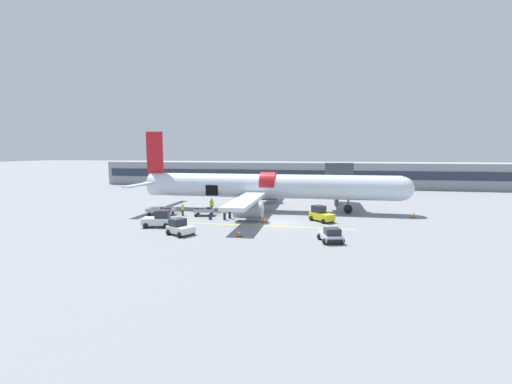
{
  "coord_description": "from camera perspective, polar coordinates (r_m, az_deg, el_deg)",
  "views": [
    {
      "loc": [
        4.28,
        -37.9,
        7.94
      ],
      "look_at": [
        -3.57,
        3.64,
        2.97
      ],
      "focal_mm": 24.0,
      "sensor_mm": 36.0,
      "label": 1
    }
  ],
  "objects": [
    {
      "name": "safety_cone_engine_left",
      "position": [
        32.45,
        -2.85,
        -6.82
      ],
      "size": [
        0.51,
        0.51,
        0.74
      ],
      "color": "black",
      "rests_on": "ground_plane"
    },
    {
      "name": "safety_cone_nose",
      "position": [
        45.61,
        24.78,
        -3.52
      ],
      "size": [
        0.52,
        0.52,
        0.7
      ],
      "color": "black",
      "rests_on": "ground_plane"
    },
    {
      "name": "baggage_cart_queued",
      "position": [
        44.87,
        -15.42,
        -3.08
      ],
      "size": [
        4.33,
        2.27,
        1.02
      ],
      "color": "#999BA0",
      "rests_on": "ground_plane"
    },
    {
      "name": "ground_crew_driver",
      "position": [
        46.0,
        -7.41,
        -2.12
      ],
      "size": [
        0.61,
        0.47,
        1.75
      ],
      "color": "#1E2338",
      "rests_on": "ground_plane"
    },
    {
      "name": "ground_crew_loader_a",
      "position": [
        41.05,
        -4.4,
        -3.1
      ],
      "size": [
        0.58,
        0.58,
        1.83
      ],
      "color": "#1E2338",
      "rests_on": "ground_plane"
    },
    {
      "name": "baggage_tug_rear",
      "position": [
        40.03,
        10.76,
        -3.76
      ],
      "size": [
        3.05,
        3.13,
        1.78
      ],
      "color": "yellow",
      "rests_on": "ground_plane"
    },
    {
      "name": "safety_cone_wingtip",
      "position": [
        38.69,
        1.37,
        -4.64
      ],
      "size": [
        0.6,
        0.6,
        0.7
      ],
      "color": "black",
      "rests_on": "ground_plane"
    },
    {
      "name": "baggage_tug_lead",
      "position": [
        31.15,
        12.4,
        -7.13
      ],
      "size": [
        2.43,
        2.89,
        1.31
      ],
      "color": "silver",
      "rests_on": "ground_plane"
    },
    {
      "name": "jet_bridge_stub",
      "position": [
        51.05,
        13.43,
        2.9
      ],
      "size": [
        3.7,
        10.15,
        6.46
      ],
      "color": "#4C4C51",
      "rests_on": "ground_plane"
    },
    {
      "name": "ground_crew_supervisor",
      "position": [
        43.81,
        -12.15,
        -2.81
      ],
      "size": [
        0.36,
        0.53,
        1.54
      ],
      "color": "#2D2D33",
      "rests_on": "ground_plane"
    },
    {
      "name": "suitcase_on_tarmac_upright",
      "position": [
        40.61,
        -7.61,
        -4.23
      ],
      "size": [
        0.39,
        0.31,
        0.66
      ],
      "color": "#1E2347",
      "rests_on": "ground_plane"
    },
    {
      "name": "ground_plane",
      "position": [
        38.96,
        4.18,
        -5.07
      ],
      "size": [
        500.0,
        500.0,
        0.0
      ],
      "primitive_type": "plane",
      "color": "gray"
    },
    {
      "name": "terminal_strip",
      "position": [
        81.57,
        7.68,
        3.01
      ],
      "size": [
        93.65,
        11.55,
        5.51
      ],
      "color": "gray",
      "rests_on": "ground_plane"
    },
    {
      "name": "airplane",
      "position": [
        46.02,
        1.45,
        0.85
      ],
      "size": [
        37.14,
        28.83,
        10.76
      ],
      "color": "silver",
      "rests_on": "ground_plane"
    },
    {
      "name": "baggage_tug_spare",
      "position": [
        37.92,
        -15.87,
        -4.46
      ],
      "size": [
        3.44,
        2.43,
        1.78
      ],
      "color": "silver",
      "rests_on": "ground_plane"
    },
    {
      "name": "baggage_tug_mid",
      "position": [
        33.92,
        -12.59,
        -5.85
      ],
      "size": [
        2.98,
        2.72,
        1.53
      ],
      "color": "silver",
      "rests_on": "ground_plane"
    },
    {
      "name": "apron_marking_line",
      "position": [
        37.32,
        -0.81,
        -5.57
      ],
      "size": [
        21.85,
        0.23,
        0.01
      ],
      "color": "yellow",
      "rests_on": "ground_plane"
    },
    {
      "name": "ground_crew_loader_b",
      "position": [
        40.25,
        -5.27,
        -3.4
      ],
      "size": [
        0.59,
        0.42,
        1.7
      ],
      "color": "#1E2338",
      "rests_on": "ground_plane"
    },
    {
      "name": "baggage_cart_loading",
      "position": [
        43.32,
        -8.61,
        -3.27
      ],
      "size": [
        3.48,
        2.31,
        1.04
      ],
      "color": "#999BA0",
      "rests_on": "ground_plane"
    }
  ]
}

